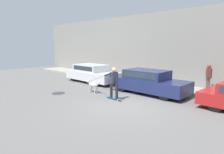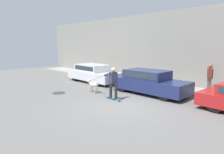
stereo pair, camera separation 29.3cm
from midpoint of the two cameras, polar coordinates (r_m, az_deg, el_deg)
The scene contains 9 objects.
ground_plane at distance 9.26m, azimuth 3.25°, elevation -8.00°, with size 36.00×36.00×0.00m, color slate.
back_wall at distance 13.95m, azimuth 20.54°, elevation 7.65°, with size 32.00×0.30×5.01m.
sidewalk_curb at distance 13.16m, azimuth 17.75°, elevation -2.97°, with size 30.00×2.03×0.13m.
parked_car_0 at distance 14.79m, azimuth -4.80°, elevation 1.03°, with size 4.40×1.75×1.31m.
parked_car_1 at distance 11.48m, azimuth 11.15°, elevation -1.46°, with size 4.47×1.77×1.33m.
dog at distance 11.55m, azimuth -4.76°, elevation -2.19°, with size 1.12×0.32×0.72m.
skateboarder at distance 9.93m, azimuth 1.16°, elevation -1.31°, with size 2.79×0.56×1.62m.
pedestrian_with_bag at distance 12.41m, azimuth 26.75°, elevation 0.07°, with size 0.47×0.68×1.56m.
manhole_cover at distance 11.85m, azimuth -14.29°, elevation -4.43°, with size 0.73×0.73×0.01m.
Camera 2 is at (6.05, -6.45, 2.73)m, focal length 32.00 mm.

